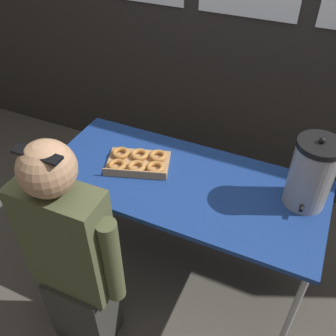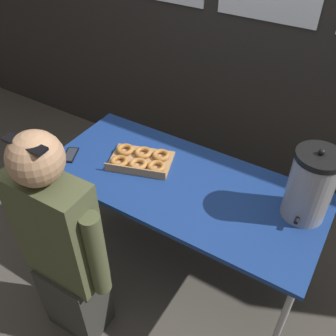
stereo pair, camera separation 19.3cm
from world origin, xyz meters
name	(u,v)px [view 1 (the left image)]	position (x,y,z in m)	size (l,w,h in m)	color
ground_plane	(180,261)	(0.00, 0.00, 0.00)	(12.00, 12.00, 0.00)	#4C473F
back_wall	(248,11)	(0.00, 1.06, 1.32)	(6.00, 0.11, 2.64)	#282623
folding_table	(182,187)	(0.00, 0.00, 0.69)	(1.53, 0.69, 0.73)	navy
donut_box	(138,162)	(-0.28, 0.02, 0.75)	(0.41, 0.34, 0.05)	tan
coffee_urn	(311,174)	(0.62, 0.11, 0.92)	(0.22, 0.24, 0.40)	#939399
cell_phone	(65,163)	(-0.67, -0.14, 0.74)	(0.12, 0.15, 0.01)	black
person_seated	(72,260)	(-0.29, -0.63, 0.65)	(0.54, 0.23, 1.32)	#33332D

